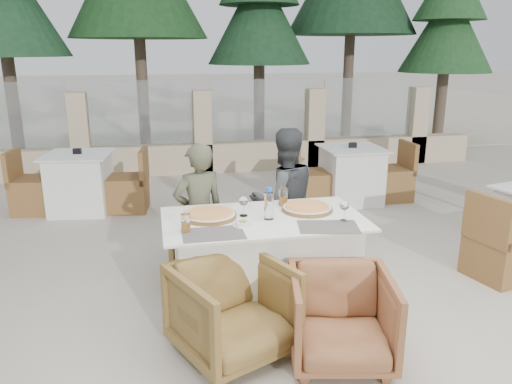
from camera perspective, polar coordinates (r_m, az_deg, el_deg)
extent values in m
plane|color=#BDB3A1|center=(4.30, 0.79, -12.65)|extent=(80.00, 80.00, 0.00)
cube|color=beige|center=(17.82, -9.09, 9.20)|extent=(30.00, 16.00, 0.01)
cone|color=#1E4627|center=(11.04, -27.13, 17.94)|extent=(2.42, 2.42, 5.50)
cone|color=#1A3E22|center=(11.14, 0.36, 18.27)|extent=(2.20, 2.20, 5.00)
cone|color=#234F25|center=(11.99, 20.97, 15.91)|extent=(1.98, 1.98, 4.50)
cube|color=#5F5852|center=(3.65, -4.90, -4.78)|extent=(0.45, 0.30, 0.00)
cube|color=#5D574F|center=(3.82, 8.26, -3.96)|extent=(0.50, 0.38, 0.00)
cylinder|color=#D0561C|center=(3.99, -5.29, -2.56)|extent=(0.53, 0.53, 0.06)
cylinder|color=#DD561E|center=(4.17, 5.87, -1.76)|extent=(0.49, 0.49, 0.05)
cylinder|color=#A3C2D6|center=(3.91, 1.48, -1.31)|extent=(0.08, 0.08, 0.26)
cylinder|color=orange|center=(3.69, -8.03, -3.53)|extent=(0.08, 0.08, 0.14)
cylinder|color=#C8711C|center=(4.27, 3.13, -0.56)|extent=(0.10, 0.10, 0.15)
imported|color=olive|center=(4.72, -4.80, -5.63)|extent=(0.87, 0.88, 0.66)
imported|color=brown|center=(4.89, 3.74, -5.25)|extent=(0.83, 0.84, 0.59)
imported|color=olive|center=(3.53, -2.67, -13.36)|extent=(0.96, 0.97, 0.67)
imported|color=brown|center=(3.51, 9.67, -14.07)|extent=(0.80, 0.82, 0.63)
imported|color=#4B4B37|center=(4.47, -6.52, -2.58)|extent=(0.54, 0.43, 1.29)
imported|color=#383B3D|center=(4.72, 3.22, -0.97)|extent=(0.73, 0.60, 1.38)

